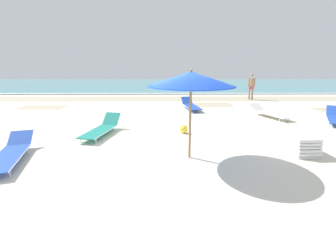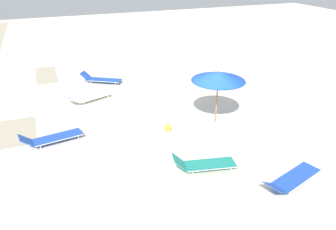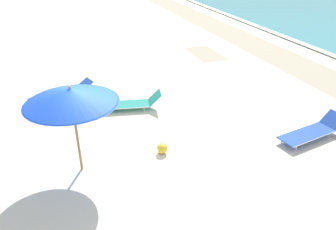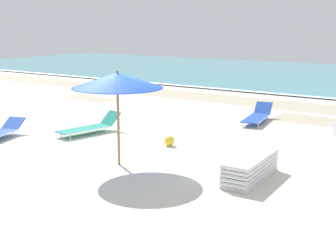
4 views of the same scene
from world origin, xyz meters
name	(u,v)px [view 2 (image 2 of 4)]	position (x,y,z in m)	size (l,w,h in m)	color
ground_plane	(202,135)	(0.00, 0.01, -0.08)	(60.00, 60.00, 0.16)	beige
beach_umbrella	(218,76)	(0.62, -0.89, 2.00)	(2.13, 2.13, 2.25)	#9E7547
lounger_stack	(171,94)	(3.63, -0.10, 0.25)	(0.70, 1.90, 0.49)	white
sun_lounger_under_umbrella	(51,138)	(1.34, 5.53, 0.21)	(0.96, 2.25, 0.54)	blue
sun_lounger_beside_umbrella	(89,97)	(4.70, 3.65, 0.21)	(1.30, 2.19, 0.48)	white
sun_lounger_near_water_left	(203,164)	(-2.19, 1.08, 0.22)	(1.01, 2.12, 0.57)	#1E8475
sun_lounger_near_water_right	(101,79)	(7.02, 2.64, 0.21)	(1.66, 2.18, 0.55)	blue
sun_lounger_mid_beach_solo	(292,179)	(-3.85, -1.06, 0.20)	(1.25, 2.34, 0.47)	blue
beach_ball	(168,128)	(0.63, 1.22, 0.14)	(0.29, 0.29, 0.29)	yellow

